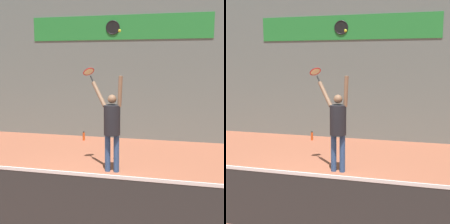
% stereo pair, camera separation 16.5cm
% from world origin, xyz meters
% --- Properties ---
extents(ground_plane, '(18.00, 18.00, 0.00)m').
position_xyz_m(ground_plane, '(0.00, 0.00, 0.00)').
color(ground_plane, '#9E563D').
extents(back_wall, '(18.00, 0.10, 5.00)m').
position_xyz_m(back_wall, '(0.00, 5.03, 2.50)').
color(back_wall, slate).
rests_on(back_wall, ground_plane).
extents(sponsor_banner, '(5.89, 0.02, 0.77)m').
position_xyz_m(sponsor_banner, '(0.00, 4.97, 3.64)').
color(sponsor_banner, '#288C38').
extents(scoreboard_clock, '(0.46, 0.04, 0.46)m').
position_xyz_m(scoreboard_clock, '(-0.18, 4.95, 3.64)').
color(scoreboard_clock, black).
extents(court_net, '(6.29, 0.07, 1.06)m').
position_xyz_m(court_net, '(0.00, -1.06, 0.50)').
color(court_net, '#333333').
rests_on(court_net, ground_plane).
extents(tennis_player, '(0.84, 0.53, 2.23)m').
position_xyz_m(tennis_player, '(0.54, 1.70, 1.14)').
color(tennis_player, '#2D4C7F').
rests_on(tennis_player, ground_plane).
extents(tennis_racket, '(0.36, 0.37, 0.36)m').
position_xyz_m(tennis_racket, '(-0.12, 2.12, 2.28)').
color(tennis_racket, black).
extents(tennis_ball, '(0.06, 0.06, 0.06)m').
position_xyz_m(tennis_ball, '(0.72, 1.69, 3.20)').
color(tennis_ball, '#CCDB2D').
extents(water_bottle, '(0.07, 0.07, 0.30)m').
position_xyz_m(water_bottle, '(-1.03, 4.39, 0.14)').
color(water_bottle, '#D84C19').
rests_on(water_bottle, ground_plane).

